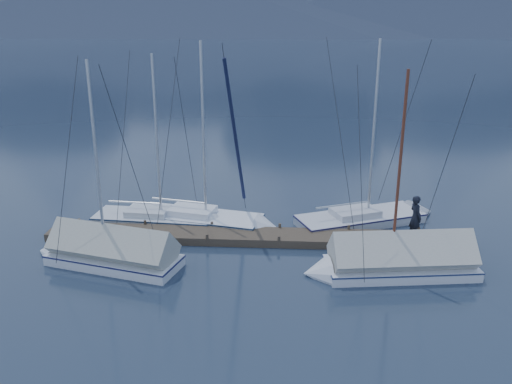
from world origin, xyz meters
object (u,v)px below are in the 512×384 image
sailboat_open_mid (216,222)px  sailboat_covered_far (103,254)px  sailboat_open_right (377,218)px  sailboat_open_left (171,221)px  sailboat_covered_near (388,263)px  person (415,217)px

sailboat_open_mid → sailboat_covered_far: size_ratio=1.05×
sailboat_open_mid → sailboat_open_right: size_ratio=0.99×
sailboat_open_left → sailboat_covered_near: 10.19m
sailboat_open_mid → person: size_ratio=4.87×
sailboat_open_left → sailboat_open_mid: (2.11, -0.06, 0.01)m
sailboat_covered_near → sailboat_covered_far: size_ratio=0.98×
sailboat_open_mid → sailboat_covered_near: sailboat_open_mid is taller
sailboat_covered_far → sailboat_covered_near: bearing=-0.8°
sailboat_open_left → sailboat_covered_far: bearing=-112.2°
sailboat_covered_near → person: 3.20m
sailboat_open_mid → sailboat_covered_near: size_ratio=1.08×
sailboat_covered_near → person: size_ratio=4.52×
sailboat_open_mid → sailboat_covered_far: 5.72m
sailboat_covered_far → sailboat_open_mid: bearing=47.6°
sailboat_open_mid → sailboat_open_right: bearing=7.7°
sailboat_open_mid → sailboat_open_right: (7.45, 1.01, 0.00)m
sailboat_open_right → sailboat_covered_far: size_ratio=1.06×
sailboat_open_left → sailboat_covered_far: size_ratio=0.99×
sailboat_open_left → sailboat_open_right: (9.56, 0.95, 0.01)m
sailboat_open_left → person: 10.88m
sailboat_covered_near → sailboat_covered_far: 10.92m
sailboat_open_left → sailboat_covered_near: (9.17, -4.44, 0.27)m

